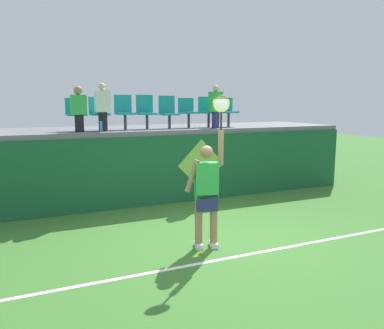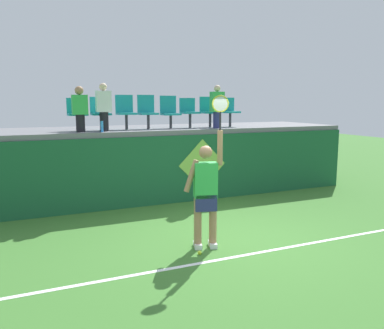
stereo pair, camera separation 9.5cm
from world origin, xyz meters
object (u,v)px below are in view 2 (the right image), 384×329
(water_bottle, at_px, (102,127))
(spectator_2, at_px, (80,108))
(stadium_chair_2, at_px, (125,110))
(stadium_chair_1, at_px, (100,111))
(stadium_chair_3, at_px, (147,110))
(tennis_player, at_px, (206,191))
(stadium_chair_7, at_px, (229,110))
(stadium_chair_0, at_px, (77,112))
(spectator_0, at_px, (217,106))
(stadium_chair_4, at_px, (170,111))
(tennis_ball, at_px, (200,253))
(spectator_1, at_px, (104,106))
(stadium_chair_6, at_px, (209,110))
(stadium_chair_5, at_px, (189,111))

(water_bottle, distance_m, spectator_2, 0.64)
(stadium_chair_2, distance_m, spectator_2, 1.26)
(stadium_chair_1, bearing_deg, stadium_chair_3, 0.32)
(tennis_player, height_order, stadium_chair_7, stadium_chair_7)
(stadium_chair_0, xyz_separation_m, spectator_0, (3.47, -0.47, 0.13))
(stadium_chair_3, relative_size, spectator_0, 0.77)
(stadium_chair_4, height_order, spectator_2, spectator_2)
(stadium_chair_2, bearing_deg, stadium_chair_4, 0.11)
(stadium_chair_0, bearing_deg, stadium_chair_4, 0.26)
(spectator_2, bearing_deg, stadium_chair_0, 90.00)
(tennis_player, distance_m, stadium_chair_1, 4.20)
(stadium_chair_0, height_order, stadium_chair_1, stadium_chair_1)
(water_bottle, bearing_deg, stadium_chair_1, 81.00)
(stadium_chair_0, height_order, spectator_0, spectator_0)
(tennis_ball, relative_size, stadium_chair_0, 0.09)
(stadium_chair_7, distance_m, spectator_2, 4.12)
(stadium_chair_1, height_order, stadium_chair_3, stadium_chair_3)
(spectator_1, height_order, spectator_2, spectator_1)
(stadium_chair_4, height_order, stadium_chair_7, stadium_chair_4)
(stadium_chair_1, bearing_deg, stadium_chair_4, 0.24)
(stadium_chair_6, bearing_deg, stadium_chair_2, 179.89)
(stadium_chair_5, bearing_deg, spectator_2, -171.03)
(spectator_1, bearing_deg, stadium_chair_1, 90.00)
(stadium_chair_4, xyz_separation_m, stadium_chair_5, (0.55, -0.01, -0.00))
(water_bottle, height_order, stadium_chair_0, stadium_chair_0)
(stadium_chair_1, xyz_separation_m, stadium_chair_6, (2.93, 0.00, 0.01))
(stadium_chair_0, distance_m, spectator_2, 0.46)
(stadium_chair_2, height_order, spectator_0, spectator_0)
(stadium_chair_1, bearing_deg, tennis_ball, -80.47)
(tennis_ball, height_order, stadium_chair_3, stadium_chair_3)
(tennis_player, distance_m, spectator_0, 4.19)
(stadium_chair_2, xyz_separation_m, stadium_chair_5, (1.72, -0.01, -0.02))
(stadium_chair_3, distance_m, stadium_chair_6, 1.75)
(stadium_chair_0, distance_m, spectator_0, 3.51)
(water_bottle, relative_size, stadium_chair_4, 0.30)
(stadium_chair_1, xyz_separation_m, stadium_chair_7, (3.55, -0.00, 0.01))
(tennis_player, distance_m, spectator_1, 3.85)
(spectator_2, bearing_deg, water_bottle, -26.77)
(stadium_chair_2, height_order, stadium_chair_7, stadium_chair_2)
(stadium_chair_0, xyz_separation_m, stadium_chair_3, (1.73, 0.01, 0.03))
(stadium_chair_1, xyz_separation_m, spectator_0, (2.93, -0.47, 0.12))
(spectator_2, bearing_deg, tennis_player, -66.65)
(tennis_player, xyz_separation_m, stadium_chair_7, (2.61, 3.90, 1.25))
(stadium_chair_1, bearing_deg, stadium_chair_7, -0.03)
(stadium_chair_0, relative_size, spectator_2, 0.75)
(tennis_ball, relative_size, spectator_2, 0.06)
(tennis_player, xyz_separation_m, water_bottle, (-1.05, 3.22, 0.92))
(spectator_1, bearing_deg, tennis_player, -74.86)
(spectator_0, xyz_separation_m, spectator_1, (-2.93, 0.05, 0.00))
(spectator_0, bearing_deg, stadium_chair_6, 90.00)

